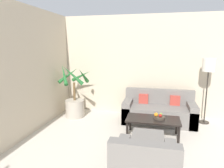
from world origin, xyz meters
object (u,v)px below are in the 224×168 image
(floor_lamp, at_px, (209,69))
(coffee_table, at_px, (153,121))
(fruit_bowl, at_px, (159,118))
(orange_fruit, at_px, (156,115))
(ottoman, at_px, (147,145))
(potted_palm, at_px, (75,101))
(apple_green, at_px, (161,114))
(sofa_loveseat, at_px, (159,111))
(apple_red, at_px, (160,116))

(floor_lamp, distance_m, coffee_table, 1.90)
(coffee_table, height_order, fruit_bowl, fruit_bowl)
(orange_fruit, xyz_separation_m, ottoman, (-0.13, -0.79, -0.29))
(potted_palm, bearing_deg, ottoman, -37.73)
(floor_lamp, height_order, orange_fruit, floor_lamp)
(apple_green, bearing_deg, fruit_bowl, -131.69)
(sofa_loveseat, bearing_deg, orange_fruit, -93.97)
(coffee_table, bearing_deg, orange_fruit, 2.58)
(ottoman, bearing_deg, sofa_loveseat, 83.54)
(sofa_loveseat, xyz_separation_m, ottoman, (-0.19, -1.67, -0.08))
(floor_lamp, height_order, apple_red, floor_lamp)
(apple_green, relative_size, ottoman, 0.12)
(floor_lamp, bearing_deg, sofa_loveseat, -171.28)
(apple_red, xyz_separation_m, orange_fruit, (-0.09, 0.02, 0.01))
(apple_red, distance_m, ottoman, 0.85)
(fruit_bowl, bearing_deg, apple_green, 48.31)
(floor_lamp, xyz_separation_m, fruit_bowl, (-1.10, -1.03, -0.93))
(potted_palm, xyz_separation_m, fruit_bowl, (2.20, -0.74, -0.02))
(apple_green, xyz_separation_m, ottoman, (-0.22, -0.84, -0.28))
(potted_palm, xyz_separation_m, floor_lamp, (3.30, 0.29, 0.90))
(coffee_table, xyz_separation_m, ottoman, (-0.07, -0.79, -0.15))
(potted_palm, height_order, coffee_table, potted_palm)
(fruit_bowl, distance_m, apple_green, 0.07)
(orange_fruit, distance_m, ottoman, 0.85)
(coffee_table, xyz_separation_m, apple_green, (0.16, 0.05, 0.13))
(fruit_bowl, bearing_deg, ottoman, -103.58)
(potted_palm, bearing_deg, sofa_loveseat, 3.09)
(potted_palm, bearing_deg, apple_green, -17.58)
(sofa_loveseat, relative_size, floor_lamp, 1.09)
(apple_red, bearing_deg, orange_fruit, 165.41)
(potted_palm, distance_m, orange_fruit, 2.26)
(floor_lamp, relative_size, coffee_table, 1.45)
(fruit_bowl, height_order, apple_red, apple_red)
(fruit_bowl, relative_size, apple_red, 3.53)
(ottoman, bearing_deg, coffee_table, 85.06)
(apple_red, bearing_deg, sofa_loveseat, 91.64)
(floor_lamp, bearing_deg, ottoman, -125.28)
(orange_fruit, bearing_deg, ottoman, -99.19)
(ottoman, bearing_deg, apple_red, 74.42)
(orange_fruit, bearing_deg, coffee_table, -177.42)
(sofa_loveseat, bearing_deg, coffee_table, -97.82)
(ottoman, bearing_deg, floor_lamp, 54.72)
(floor_lamp, relative_size, ottoman, 2.95)
(coffee_table, distance_m, apple_red, 0.20)
(orange_fruit, relative_size, ottoman, 0.15)
(floor_lamp, relative_size, fruit_bowl, 6.81)
(floor_lamp, xyz_separation_m, apple_red, (-1.08, -1.07, -0.87))
(floor_lamp, xyz_separation_m, ottoman, (-1.30, -1.84, -1.15))
(coffee_table, bearing_deg, fruit_bowl, 10.09)
(sofa_loveseat, height_order, ottoman, sofa_loveseat)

